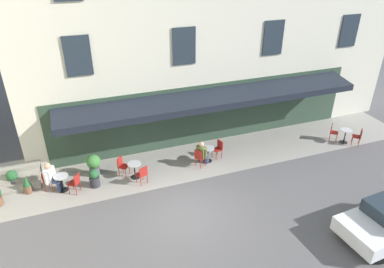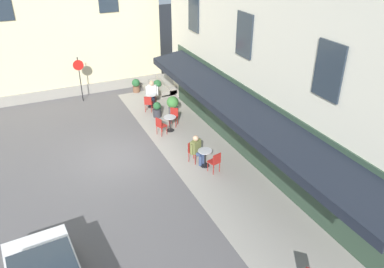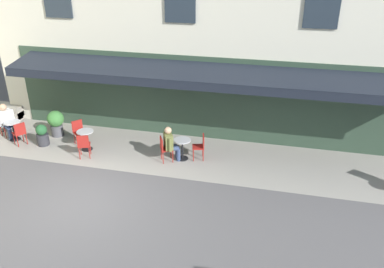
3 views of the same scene
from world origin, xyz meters
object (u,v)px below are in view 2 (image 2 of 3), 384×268
cafe_chair_red_near_door (193,150)px  potted_plant_by_steps (136,85)px  cafe_chair_red_by_window (174,115)px  potted_plant_entrance_left (149,91)px  cafe_table_streetside (151,99)px  potted_plant_mid_terrace (157,110)px  no_parking_sign (79,71)px  cafe_chair_red_facing_street (215,161)px  seated_patron_in_olive (197,149)px  cafe_table_near_entrance (170,122)px  cafe_chair_red_under_awning (160,125)px  cafe_chair_red_corner_right (153,94)px  potted_plant_entrance_right (173,104)px  potted_plant_under_sign (157,85)px  seated_companion_in_white (152,92)px  cafe_table_far_end (205,156)px  cafe_chair_red_kerbside (148,102)px

cafe_chair_red_near_door → potted_plant_by_steps: (8.65, -0.19, -0.11)m
cafe_chair_red_by_window → potted_plant_entrance_left: cafe_chair_red_by_window is taller
cafe_chair_red_by_window → cafe_table_streetside: bearing=6.4°
cafe_chair_red_near_door → potted_plant_mid_terrace: (4.81, -0.14, -0.15)m
no_parking_sign → potted_plant_entrance_left: size_ratio=3.20×
cafe_chair_red_facing_street → no_parking_sign: size_ratio=0.35×
seated_patron_in_olive → potted_plant_by_steps: (8.84, -0.09, -0.26)m
cafe_table_near_entrance → potted_plant_entrance_left: (4.49, -0.47, -0.10)m
cafe_chair_red_under_awning → cafe_chair_red_corner_right: same height
potted_plant_by_steps → potted_plant_entrance_right: (-3.93, -0.81, 0.15)m
potted_plant_by_steps → potted_plant_entrance_left: (-1.13, -0.45, -0.04)m
no_parking_sign → potted_plant_under_sign: (-0.45, -4.42, -1.37)m
seated_patron_in_olive → cafe_table_streetside: bearing=-1.6°
cafe_chair_red_facing_street → seated_companion_in_white: 7.67m
cafe_table_streetside → potted_plant_by_steps: size_ratio=0.91×
cafe_table_near_entrance → cafe_table_streetside: (3.09, -0.11, 0.00)m
potted_plant_by_steps → potted_plant_entrance_left: potted_plant_by_steps is taller
seated_patron_in_olive → potted_plant_by_steps: 8.84m
no_parking_sign → potted_plant_mid_terrace: no_parking_sign is taller
cafe_table_near_entrance → potted_plant_entrance_left: bearing=-6.0°
potted_plant_entrance_right → potted_plant_entrance_left: bearing=7.3°
cafe_chair_red_under_awning → cafe_chair_red_corner_right: bearing=-14.2°
potted_plant_by_steps → potted_plant_entrance_left: bearing=-158.3°
potted_plant_entrance_right → potted_plant_by_steps: bearing=11.6°
potted_plant_under_sign → cafe_table_near_entrance: bearing=166.6°
cafe_table_near_entrance → seated_companion_in_white: 3.48m
potted_plant_entrance_right → potted_plant_mid_terrace: bearing=84.0°
cafe_chair_red_corner_right → cafe_table_far_end: cafe_chair_red_corner_right is taller
cafe_chair_red_by_window → no_parking_sign: size_ratio=0.35×
cafe_table_near_entrance → cafe_table_far_end: same height
potted_plant_entrance_left → potted_plant_under_sign: 0.98m
cafe_chair_red_kerbside → cafe_chair_red_near_door: size_ratio=1.00×
no_parking_sign → cafe_chair_red_by_window: bearing=-144.6°
cafe_chair_red_facing_street → seated_companion_in_white: size_ratio=0.67×
cafe_chair_red_kerbside → potted_plant_mid_terrace: 0.82m
cafe_table_far_end → cafe_chair_red_facing_street: cafe_chair_red_facing_street is taller
cafe_chair_red_under_awning → cafe_chair_red_facing_street: size_ratio=1.00×
potted_plant_entrance_left → potted_plant_mid_terrace: 2.76m
cafe_chair_red_corner_right → potted_plant_by_steps: (1.96, 0.37, -0.11)m
seated_patron_in_olive → potted_plant_mid_terrace: size_ratio=1.56×
cafe_table_near_entrance → cafe_chair_red_under_awning: 0.63m
cafe_chair_red_kerbside → potted_plant_under_sign: (2.56, -1.45, -0.13)m
cafe_table_near_entrance → cafe_chair_red_kerbside: 2.57m
cafe_chair_red_near_door → potted_plant_entrance_left: 7.55m
cafe_chair_red_near_door → cafe_table_near_entrance: bearing=-3.1°
potted_plant_by_steps → potted_plant_mid_terrace: 3.84m
cafe_table_streetside → cafe_chair_red_near_door: 6.13m
cafe_table_far_end → potted_plant_mid_terrace: 5.37m
cafe_table_near_entrance → potted_plant_by_steps: potted_plant_by_steps is taller
seated_patron_in_olive → potted_plant_entrance_left: (7.72, -0.54, -0.29)m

